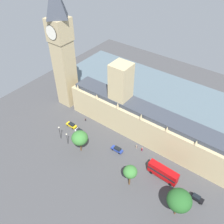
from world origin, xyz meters
The scene contains 17 objects.
ground_plane centered at (0.00, 0.00, 0.00)m, with size 137.90×137.90×0.00m, color #424244.
river_thames centered at (-32.43, 0.00, 0.12)m, with size 37.49×124.11×0.25m, color slate.
parliament_building centered at (-1.99, -1.60, 7.79)m, with size 10.32×67.90×28.36m.
clock_tower centered at (-0.26, -40.28, 27.94)m, with size 8.07×8.07×54.03m.
car_yellow_cab_corner centered at (11.69, -27.30, 0.89)m, with size 1.92×4.73×1.74m.
car_white_by_river_gate centered at (12.39, -21.95, 0.89)m, with size 2.14×4.47×1.74m.
car_blue_midblock centered at (11.01, -4.21, 0.89)m, with size 1.81×4.71×1.74m.
double_decker_bus_opposite_hall centered at (11.21, 14.77, 2.63)m, with size 3.05×10.61×4.75m.
car_black_kerbside centered at (12.18, 27.19, 0.89)m, with size 1.93×4.43×1.74m.
pedestrian_near_tower centered at (5.49, -24.98, 0.68)m, with size 0.64×0.62×1.52m.
pedestrian_leading centered at (5.53, 0.84, 0.73)m, with size 0.51×0.61×1.62m.
pedestrian_far_end centered at (5.38, 3.28, 0.75)m, with size 0.66×0.70×1.67m.
plane_tree_under_trees centered at (20.18, 7.34, 6.73)m, with size 4.51×4.51×8.73m.
plane_tree_trailing centered at (18.87, -15.35, 6.65)m, with size 6.00×6.00×9.24m.
plane_tree_slot_10 centered at (20.40, 23.81, 7.54)m, with size 7.08×7.08×10.57m.
street_lamp_slot_11 centered at (19.20, -25.91, 4.43)m, with size 0.56×0.56×6.35m.
street_lamp_slot_12 centered at (19.54, -21.63, 3.97)m, with size 0.56×0.56×5.60m.
Camera 1 is at (58.93, 29.12, 68.86)m, focal length 37.80 mm.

